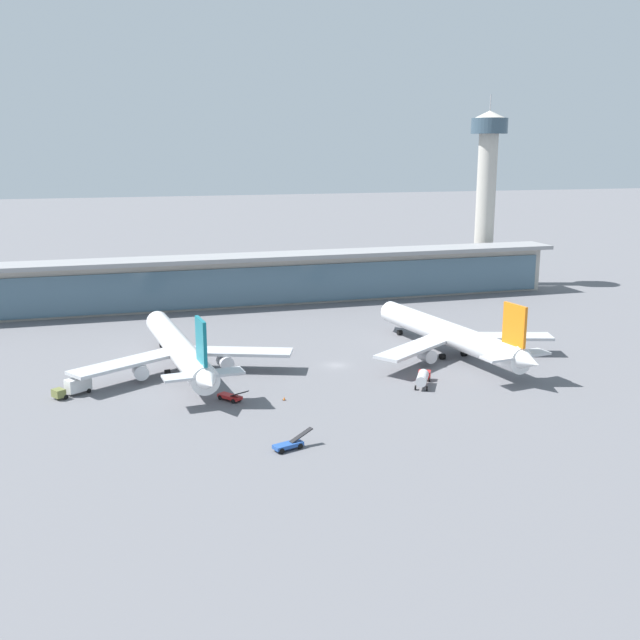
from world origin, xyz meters
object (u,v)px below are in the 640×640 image
airliner_left_stand (179,349)px  service_truck_mid_apron_blue (289,444)px  safety_cone_alpha (284,399)px  service_truck_by_tail_red (423,377)px  airliner_centre_stand (450,334)px  control_tower (486,183)px  service_truck_under_wing_olive (74,386)px  service_truck_on_taxiway_red (231,396)px

airliner_left_stand → service_truck_mid_apron_blue: 47.72m
safety_cone_alpha → service_truck_by_tail_red: bearing=1.3°
airliner_left_stand → airliner_centre_stand: same height
control_tower → airliner_left_stand: bearing=-145.9°
service_truck_under_wing_olive → airliner_left_stand: bearing=24.0°
service_truck_under_wing_olive → service_truck_on_taxiway_red: bearing=-22.8°
airliner_centre_stand → safety_cone_alpha: (-42.73, -18.59, -4.69)m
airliner_left_stand → safety_cone_alpha: bearing=-54.7°
control_tower → safety_cone_alpha: control_tower is taller
service_truck_under_wing_olive → service_truck_by_tail_red: size_ratio=0.86×
service_truck_mid_apron_blue → airliner_centre_stand: bearing=41.0°
airliner_left_stand → service_truck_under_wing_olive: airliner_left_stand is taller
service_truck_mid_apron_blue → service_truck_on_taxiway_red: (-4.84, 25.12, 0.00)m
airliner_centre_stand → service_truck_under_wing_olive: bearing=-176.9°
airliner_left_stand → service_truck_on_taxiway_red: size_ratio=9.57×
service_truck_under_wing_olive → service_truck_mid_apron_blue: 49.17m
airliner_centre_stand → service_truck_under_wing_olive: airliner_centre_stand is taller
airliner_centre_stand → service_truck_on_taxiway_red: size_ratio=9.55×
airliner_left_stand → safety_cone_alpha: size_ratio=85.39×
airliner_centre_stand → control_tower: bearing=57.3°
service_truck_under_wing_olive → service_truck_mid_apron_blue: size_ratio=1.07×
service_truck_mid_apron_blue → control_tower: bearing=50.8°
airliner_centre_stand → service_truck_on_taxiway_red: 54.84m
airliner_centre_stand → service_truck_by_tail_red: 23.34m
service_truck_by_tail_red → control_tower: size_ratio=0.14×
control_tower → airliner_centre_stand: bearing=-122.7°
service_truck_mid_apron_blue → service_truck_by_tail_red: bearing=35.3°
service_truck_mid_apron_blue → service_truck_on_taxiway_red: same height
control_tower → service_truck_on_taxiway_red: bearing=-137.2°
airliner_centre_stand → safety_cone_alpha: bearing=-156.5°
service_truck_under_wing_olive → safety_cone_alpha: size_ratio=10.53×
airliner_centre_stand → service_truck_by_tail_red: airliner_centre_stand is taller
safety_cone_alpha → airliner_left_stand: bearing=125.3°
service_truck_on_taxiway_red → control_tower: (103.57, 95.85, 33.48)m
service_truck_by_tail_red → airliner_left_stand: bearing=153.0°
airliner_centre_stand → service_truck_under_wing_olive: size_ratio=8.09×
airliner_centre_stand → service_truck_on_taxiway_red: airliner_centre_stand is taller
service_truck_by_tail_red → service_truck_on_taxiway_red: bearing=177.1°
airliner_left_stand → service_truck_under_wing_olive: bearing=-156.0°
airliner_left_stand → safety_cone_alpha: 29.10m
service_truck_mid_apron_blue → service_truck_on_taxiway_red: size_ratio=1.10×
service_truck_under_wing_olive → safety_cone_alpha: service_truck_under_wing_olive is taller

